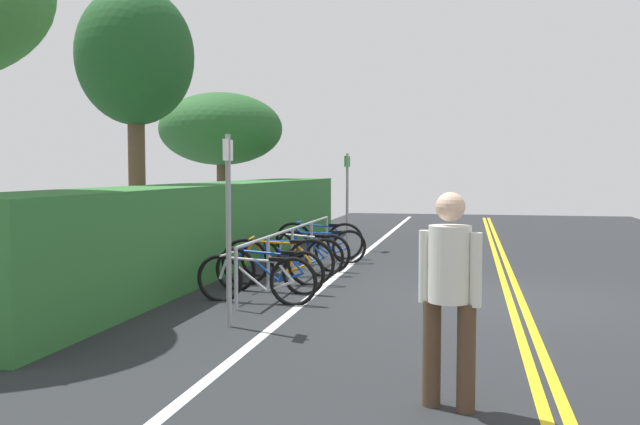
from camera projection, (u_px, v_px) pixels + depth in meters
ground_plane at (515, 302)px, 9.71m from camera, size 37.41×10.88×0.05m
centre_line_yellow_inner at (521, 300)px, 9.69m from camera, size 33.67×0.10×0.00m
centre_line_yellow_outer at (509, 300)px, 9.72m from camera, size 33.67×0.10×0.00m
bike_lane_stripe_white at (316, 293)px, 10.29m from camera, size 33.67×0.12×0.00m
bike_rack at (292, 240)px, 11.85m from camera, size 5.93×0.05×0.83m
bicycle_0 at (256, 279)px, 9.50m from camera, size 0.46×1.73×0.70m
bicycle_1 at (269, 271)px, 10.34m from camera, size 0.46×1.75×0.69m
bicycle_2 at (278, 262)px, 11.00m from camera, size 0.46×1.79×0.78m
bicycle_3 at (293, 257)px, 11.88m from camera, size 0.58×1.72×0.69m
bicycle_4 at (306, 251)px, 12.65m from camera, size 0.56×1.73×0.71m
bicycle_5 at (321, 247)px, 13.47m from camera, size 0.67×1.69×0.70m
bicycle_6 at (319, 240)px, 14.27m from camera, size 0.46×1.82×0.78m
pedestrian at (450, 285)px, 5.26m from camera, size 0.32×0.47×1.64m
sign_post_near at (228, 211)px, 8.00m from camera, size 0.36×0.06×2.21m
sign_post_far at (347, 192)px, 15.79m from camera, size 0.36×0.07×2.17m
hedge_backdrop at (224, 223)px, 13.67m from camera, size 14.88×1.34×1.55m
tree_mid at (135, 59)px, 12.69m from camera, size 2.12×2.12×5.10m
tree_far_right at (221, 129)px, 18.88m from camera, size 3.31×3.31×3.87m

